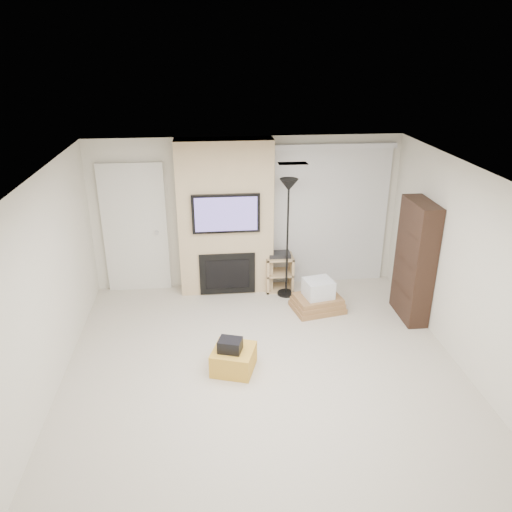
{
  "coord_description": "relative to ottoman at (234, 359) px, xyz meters",
  "views": [
    {
      "loc": [
        -0.64,
        -5.0,
        3.81
      ],
      "look_at": [
        0.0,
        1.2,
        1.15
      ],
      "focal_mm": 35.0,
      "sensor_mm": 36.0,
      "label": 1
    }
  ],
  "objects": [
    {
      "name": "floor_lamp",
      "position": [
        0.98,
        1.98,
        1.38
      ],
      "size": [
        0.29,
        0.29,
        1.94
      ],
      "color": "black",
      "rests_on": "floor"
    },
    {
      "name": "ottoman",
      "position": [
        0.0,
        0.0,
        0.0
      ],
      "size": [
        0.63,
        0.63,
        0.3
      ],
      "primitive_type": "cube",
      "rotation": [
        0.0,
        0.0,
        -0.31
      ],
      "color": "gold",
      "rests_on": "floor"
    },
    {
      "name": "black_bag",
      "position": [
        -0.04,
        -0.03,
        0.23
      ],
      "size": [
        0.33,
        0.3,
        0.16
      ],
      "primitive_type": "cube",
      "rotation": [
        0.0,
        0.0,
        -0.31
      ],
      "color": "black",
      "rests_on": "ottoman"
    },
    {
      "name": "box_stack",
      "position": [
        1.39,
        1.42,
        0.04
      ],
      "size": [
        0.85,
        0.71,
        0.5
      ],
      "color": "#976A40",
      "rests_on": "floor"
    },
    {
      "name": "wall_back",
      "position": [
        0.38,
        2.49,
        1.1
      ],
      "size": [
        5.0,
        0.0,
        2.5
      ],
      "primitive_type": "cube",
      "rotation": [
        1.57,
        0.0,
        0.0
      ],
      "color": "silver",
      "rests_on": "ground"
    },
    {
      "name": "entry_door",
      "position": [
        -1.42,
        2.45,
        0.9
      ],
      "size": [
        1.02,
        0.11,
        2.14
      ],
      "color": "silver",
      "rests_on": "floor"
    },
    {
      "name": "av_stand",
      "position": [
        0.89,
        2.18,
        0.2
      ],
      "size": [
        0.45,
        0.38,
        0.66
      ],
      "color": "tan",
      "rests_on": "floor"
    },
    {
      "name": "ceiling",
      "position": [
        0.38,
        -0.26,
        2.35
      ],
      "size": [
        5.0,
        5.5,
        0.0
      ],
      "primitive_type": "cube",
      "color": "white",
      "rests_on": "wall_back"
    },
    {
      "name": "vertical_blinds",
      "position": [
        1.78,
        2.44,
        1.12
      ],
      "size": [
        1.98,
        0.1,
        2.37
      ],
      "color": "silver",
      "rests_on": "floor"
    },
    {
      "name": "wall_left",
      "position": [
        -2.12,
        -0.26,
        1.1
      ],
      "size": [
        0.0,
        5.5,
        2.5
      ],
      "primitive_type": "cube",
      "rotation": [
        1.57,
        0.0,
        1.57
      ],
      "color": "silver",
      "rests_on": "ground"
    },
    {
      "name": "wall_right",
      "position": [
        2.88,
        -0.26,
        1.1
      ],
      "size": [
        0.0,
        5.5,
        2.5
      ],
      "primitive_type": "cube",
      "rotation": [
        1.57,
        0.0,
        1.57
      ],
      "color": "silver",
      "rests_on": "ground"
    },
    {
      "name": "hvac_vent",
      "position": [
        0.78,
        0.54,
        2.35
      ],
      "size": [
        0.35,
        0.18,
        0.01
      ],
      "primitive_type": "cube",
      "color": "silver",
      "rests_on": "ceiling"
    },
    {
      "name": "fireplace_wall",
      "position": [
        0.03,
        2.28,
        1.09
      ],
      "size": [
        1.5,
        0.47,
        2.5
      ],
      "color": "tan",
      "rests_on": "floor"
    },
    {
      "name": "wall_front",
      "position": [
        0.38,
        -3.01,
        1.1
      ],
      "size": [
        5.0,
        0.0,
        2.5
      ],
      "primitive_type": "cube",
      "rotation": [
        1.57,
        0.0,
        0.0
      ],
      "color": "silver",
      "rests_on": "ground"
    },
    {
      "name": "bookshelf",
      "position": [
        2.72,
        1.1,
        0.75
      ],
      "size": [
        0.3,
        0.8,
        1.8
      ],
      "color": "black",
      "rests_on": "floor"
    },
    {
      "name": "floor",
      "position": [
        0.38,
        -0.26,
        -0.15
      ],
      "size": [
        5.0,
        5.5,
        0.0
      ],
      "primitive_type": "cube",
      "color": "beige",
      "rests_on": "ground"
    }
  ]
}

